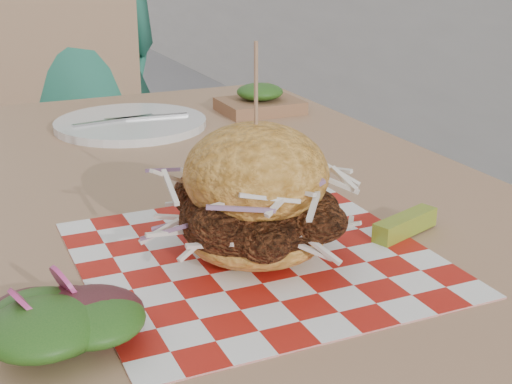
# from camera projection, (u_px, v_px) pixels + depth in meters

# --- Properties ---
(diner) EXTENTS (0.63, 0.49, 1.54)m
(diner) POSITION_uv_depth(u_px,v_px,m) (75.00, 51.00, 1.99)
(diner) COLOR #297860
(diner) RESTS_ON ground
(patio_table) EXTENTS (0.80, 1.20, 0.75)m
(patio_table) POSITION_uv_depth(u_px,v_px,m) (193.00, 233.00, 1.02)
(patio_table) COLOR #A77D5D
(patio_table) RESTS_ON ground
(patio_chair) EXTENTS (0.45, 0.46, 0.95)m
(patio_chair) POSITION_uv_depth(u_px,v_px,m) (77.00, 144.00, 1.89)
(patio_chair) COLOR #A77D5D
(patio_chair) RESTS_ON ground
(paper_liner) EXTENTS (0.36, 0.36, 0.00)m
(paper_liner) POSITION_uv_depth(u_px,v_px,m) (256.00, 257.00, 0.76)
(paper_liner) COLOR red
(paper_liner) RESTS_ON patio_table
(sandwich) EXTENTS (0.20, 0.20, 0.23)m
(sandwich) POSITION_uv_depth(u_px,v_px,m) (256.00, 201.00, 0.74)
(sandwich) COLOR gold
(sandwich) RESTS_ON paper_liner
(pickle_spear) EXTENTS (0.10, 0.05, 0.02)m
(pickle_spear) POSITION_uv_depth(u_px,v_px,m) (405.00, 225.00, 0.81)
(pickle_spear) COLOR olive
(pickle_spear) RESTS_ON paper_liner
(side_salad) EXTENTS (0.14, 0.14, 0.05)m
(side_salad) POSITION_uv_depth(u_px,v_px,m) (55.00, 321.00, 0.61)
(side_salad) COLOR #3F1419
(side_salad) RESTS_ON patio_table
(place_setting) EXTENTS (0.27, 0.27, 0.02)m
(place_setting) POSITION_uv_depth(u_px,v_px,m) (131.00, 123.00, 1.27)
(place_setting) COLOR white
(place_setting) RESTS_ON patio_table
(kraft_tray) EXTENTS (0.15, 0.12, 0.06)m
(kraft_tray) POSITION_uv_depth(u_px,v_px,m) (260.00, 101.00, 1.38)
(kraft_tray) COLOR #906141
(kraft_tray) RESTS_ON patio_table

